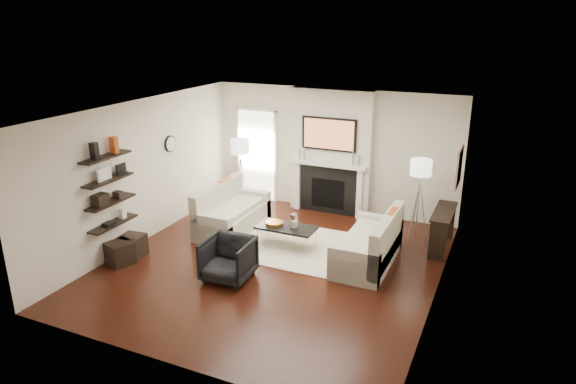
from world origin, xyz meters
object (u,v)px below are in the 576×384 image
at_px(lamp_right_shade, 421,167).
at_px(ottoman_near, 133,246).
at_px(loveseat_right_base, 367,252).
at_px(loveseat_left_base, 233,220).
at_px(coffee_table, 286,227).
at_px(lamp_left_shade, 240,146).
at_px(armchair, 228,257).

relative_size(lamp_right_shade, ottoman_near, 1.00).
bearing_deg(lamp_right_shade, loveseat_right_base, -112.45).
height_order(loveseat_left_base, lamp_right_shade, lamp_right_shade).
bearing_deg(loveseat_right_base, coffee_table, 179.43).
height_order(lamp_left_shade, lamp_right_shade, same).
xyz_separation_m(loveseat_left_base, lamp_right_shade, (3.48, 1.06, 1.24)).
distance_m(loveseat_left_base, lamp_left_shade, 1.72).
bearing_deg(armchair, loveseat_left_base, 115.11).
bearing_deg(coffee_table, lamp_left_shade, 140.55).
height_order(loveseat_left_base, coffee_table, same).
distance_m(loveseat_left_base, loveseat_right_base, 2.92).
bearing_deg(armchair, ottoman_near, 176.12).
xyz_separation_m(armchair, ottoman_near, (-2.02, 0.03, -0.19)).
bearing_deg(loveseat_left_base, coffee_table, -13.71).
height_order(lamp_left_shade, ottoman_near, lamp_left_shade).
xyz_separation_m(loveseat_left_base, armchair, (0.98, -1.84, 0.18)).
height_order(armchair, lamp_left_shade, lamp_left_shade).
relative_size(loveseat_left_base, coffee_table, 1.64).
bearing_deg(lamp_left_shade, loveseat_left_base, -69.56).
xyz_separation_m(loveseat_right_base, armchair, (-1.93, -1.50, 0.18)).
xyz_separation_m(loveseat_right_base, lamp_right_shade, (0.58, 1.40, 1.24)).
relative_size(loveseat_left_base, ottoman_near, 4.50).
relative_size(armchair, lamp_right_shade, 1.94).
xyz_separation_m(loveseat_right_base, ottoman_near, (-3.94, -1.46, -0.01)).
distance_m(loveseat_left_base, lamp_right_shade, 3.85).
bearing_deg(lamp_right_shade, lamp_left_shade, 179.09).
height_order(lamp_right_shade, ottoman_near, lamp_right_shade).
xyz_separation_m(lamp_right_shade, ottoman_near, (-4.52, -2.86, -1.25)).
relative_size(loveseat_right_base, armchair, 2.32).
distance_m(loveseat_right_base, armchair, 2.44).
bearing_deg(ottoman_near, coffee_table, 31.81).
xyz_separation_m(loveseat_left_base, coffee_table, (1.34, -0.33, 0.19)).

